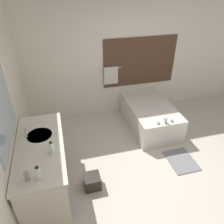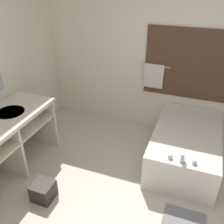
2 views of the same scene
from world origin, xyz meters
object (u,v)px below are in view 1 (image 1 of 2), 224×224
at_px(soap_dispenser, 27,176).
at_px(waste_bin, 92,181).
at_px(bathtub, 150,114).
at_px(water_bottle_1, 38,173).
at_px(water_bottle_2, 52,148).

bearing_deg(soap_dispenser, waste_bin, 26.04).
height_order(bathtub, waste_bin, bathtub).
distance_m(water_bottle_1, soap_dispenser, 0.14).
distance_m(water_bottle_1, water_bottle_2, 0.44).
bearing_deg(soap_dispenser, water_bottle_2, 52.29).
relative_size(bathtub, waste_bin, 6.13).
bearing_deg(water_bottle_1, bathtub, 38.41).
bearing_deg(waste_bin, water_bottle_2, -178.80).
relative_size(bathtub, water_bottle_2, 7.91).
relative_size(water_bottle_1, water_bottle_2, 1.04).
height_order(water_bottle_1, waste_bin, water_bottle_1).
relative_size(water_bottle_2, soap_dispenser, 1.20).
bearing_deg(water_bottle_2, waste_bin, 1.20).
relative_size(bathtub, soap_dispenser, 9.53).
relative_size(water_bottle_1, soap_dispenser, 1.25).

